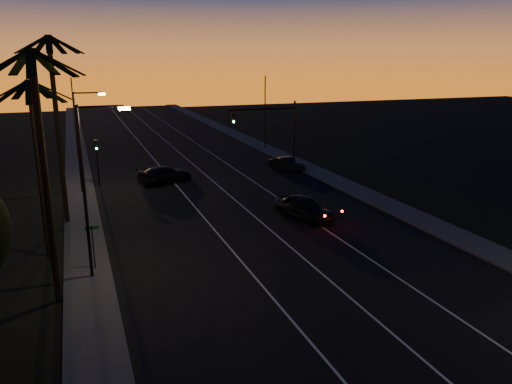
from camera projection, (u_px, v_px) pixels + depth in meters
name	position (u px, v px, depth m)	size (l,w,h in m)	color
road	(235.00, 206.00, 38.68)	(20.00, 170.00, 0.01)	black
sidewalk_left	(83.00, 221.00, 34.93)	(2.40, 170.00, 0.16)	#3A3937
sidewalk_right	(360.00, 192.00, 42.38)	(2.40, 170.00, 0.16)	#3A3937
lane_stripe_left	(197.00, 210.00, 37.68)	(0.12, 160.00, 0.01)	silver
lane_stripe_mid	(241.00, 205.00, 38.84)	(0.12, 160.00, 0.01)	silver
lane_stripe_right	(282.00, 201.00, 40.00)	(0.12, 160.00, 0.01)	silver
palm_near	(42.00, 154.00, 21.76)	(4.25, 4.16, 11.53)	black
palm_mid	(37.00, 150.00, 27.22)	(4.25, 4.16, 10.03)	black
palm_far	(56.00, 113.00, 32.63)	(4.25, 4.16, 12.53)	black
streetlight_left_near	(90.00, 179.00, 24.67)	(2.55, 0.26, 9.00)	black
streetlight_left_far	(81.00, 134.00, 41.05)	(2.55, 0.26, 8.50)	black
street_sign	(93.00, 242.00, 26.50)	(0.70, 0.06, 2.60)	black
signal_mast	(272.00, 124.00, 48.85)	(7.10, 0.41, 7.00)	black
signal_post	(97.00, 154.00, 43.81)	(0.28, 0.37, 4.20)	black
far_pole_left	(75.00, 118.00, 56.50)	(0.14, 0.14, 9.00)	black
far_pole_right	(265.00, 113.00, 61.09)	(0.14, 0.14, 9.00)	black
lead_car	(304.00, 207.00, 35.42)	(3.36, 5.65, 1.64)	black
right_car	(287.00, 164.00, 50.56)	(2.89, 4.19, 1.31)	black
cross_car	(165.00, 174.00, 45.66)	(5.62, 3.94, 1.51)	black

